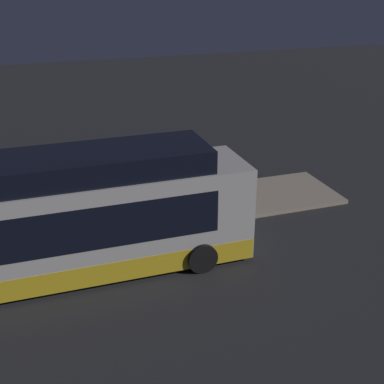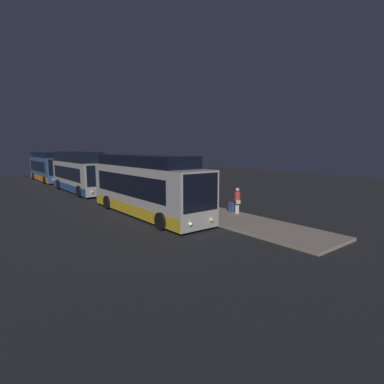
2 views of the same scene
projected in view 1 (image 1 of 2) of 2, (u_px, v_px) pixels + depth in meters
name	position (u px, v px, depth m)	size (l,w,h in m)	color
ground	(118.00, 264.00, 17.72)	(80.00, 80.00, 0.00)	#232326
platform	(100.00, 220.00, 20.56)	(20.00, 3.42, 0.16)	gray
bus_lead	(68.00, 221.00, 16.51)	(11.48, 2.90, 4.00)	#B2ADA8
passenger_boarding	(127.00, 201.00, 19.80)	(0.67, 0.60, 1.65)	#2D2D33
passenger_waiting	(157.00, 176.00, 21.97)	(0.66, 0.60, 1.72)	silver
passenger_with_bags	(92.00, 202.00, 19.47)	(0.65, 0.52, 1.86)	#4C476B
suitcase	(145.00, 191.00, 22.04)	(0.39, 0.22, 0.95)	#334C7F
sign_post	(51.00, 173.00, 20.36)	(0.10, 0.61, 2.74)	#4C4C51
trash_bin	(101.00, 201.00, 21.19)	(0.44, 0.44, 0.65)	#2D4C33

